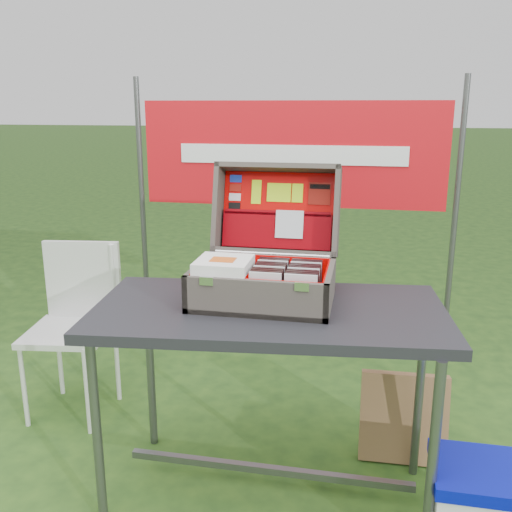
% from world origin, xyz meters
% --- Properties ---
extents(ground, '(80.00, 80.00, 0.00)m').
position_xyz_m(ground, '(0.00, 0.00, 0.00)').
color(ground, '#234419').
rests_on(ground, ground).
extents(table, '(1.37, 0.78, 0.82)m').
position_xyz_m(table, '(0.06, 0.07, 0.41)').
color(table, black).
rests_on(table, ground).
extents(table_top, '(1.37, 0.78, 0.04)m').
position_xyz_m(table_top, '(0.06, 0.07, 0.80)').
color(table_top, black).
rests_on(table_top, ground).
extents(table_leg_fl, '(0.04, 0.04, 0.78)m').
position_xyz_m(table_leg_fl, '(-0.53, -0.20, 0.39)').
color(table_leg_fl, '#59595B').
rests_on(table_leg_fl, ground).
extents(table_leg_fr, '(0.04, 0.04, 0.78)m').
position_xyz_m(table_leg_fr, '(0.66, -0.20, 0.39)').
color(table_leg_fr, '#59595B').
rests_on(table_leg_fr, ground).
extents(table_leg_bl, '(0.04, 0.04, 0.78)m').
position_xyz_m(table_leg_bl, '(-0.53, 0.33, 0.39)').
color(table_leg_bl, '#59595B').
rests_on(table_leg_bl, ground).
extents(table_leg_br, '(0.04, 0.04, 0.78)m').
position_xyz_m(table_leg_br, '(0.66, 0.33, 0.39)').
color(table_leg_br, '#59595B').
rests_on(table_leg_br, ground).
extents(table_brace, '(1.16, 0.03, 0.03)m').
position_xyz_m(table_brace, '(0.06, 0.07, 0.12)').
color(table_brace, '#59595B').
rests_on(table_brace, ground).
extents(suitcase, '(0.53, 0.54, 0.49)m').
position_xyz_m(suitcase, '(0.03, 0.18, 1.06)').
color(suitcase, '#4E4840').
rests_on(suitcase, table).
extents(suitcase_base_bottom, '(0.53, 0.38, 0.02)m').
position_xyz_m(suitcase_base_bottom, '(0.03, 0.12, 0.83)').
color(suitcase_base_bottom, '#4E4840').
rests_on(suitcase_base_bottom, table_top).
extents(suitcase_base_wall_front, '(0.53, 0.02, 0.14)m').
position_xyz_m(suitcase_base_wall_front, '(0.03, -0.06, 0.89)').
color(suitcase_base_wall_front, '#4E4840').
rests_on(suitcase_base_wall_front, table_top).
extents(suitcase_base_wall_back, '(0.53, 0.02, 0.14)m').
position_xyz_m(suitcase_base_wall_back, '(0.03, 0.30, 0.89)').
color(suitcase_base_wall_back, '#4E4840').
rests_on(suitcase_base_wall_back, table_top).
extents(suitcase_base_wall_left, '(0.02, 0.38, 0.14)m').
position_xyz_m(suitcase_base_wall_left, '(-0.22, 0.12, 0.89)').
color(suitcase_base_wall_left, '#4E4840').
rests_on(suitcase_base_wall_left, table_top).
extents(suitcase_base_wall_right, '(0.02, 0.38, 0.14)m').
position_xyz_m(suitcase_base_wall_right, '(0.28, 0.12, 0.89)').
color(suitcase_base_wall_right, '#4E4840').
rests_on(suitcase_base_wall_right, table_top).
extents(suitcase_liner_floor, '(0.49, 0.33, 0.01)m').
position_xyz_m(suitcase_liner_floor, '(0.03, 0.12, 0.84)').
color(suitcase_liner_floor, '#D60600').
rests_on(suitcase_liner_floor, suitcase_base_bottom).
extents(suitcase_latch_left, '(0.05, 0.01, 0.03)m').
position_xyz_m(suitcase_latch_left, '(-0.14, -0.07, 0.95)').
color(suitcase_latch_left, silver).
rests_on(suitcase_latch_left, suitcase_base_wall_front).
extents(suitcase_latch_right, '(0.05, 0.01, 0.03)m').
position_xyz_m(suitcase_latch_right, '(0.20, -0.07, 0.95)').
color(suitcase_latch_right, silver).
rests_on(suitcase_latch_right, suitcase_base_wall_front).
extents(suitcase_hinge, '(0.47, 0.02, 0.02)m').
position_xyz_m(suitcase_hinge, '(0.03, 0.31, 0.96)').
color(suitcase_hinge, silver).
rests_on(suitcase_hinge, suitcase_base_wall_back).
extents(suitcase_lid_back, '(0.53, 0.12, 0.37)m').
position_xyz_m(suitcase_lid_back, '(0.03, 0.49, 1.11)').
color(suitcase_lid_back, '#4E4840').
rests_on(suitcase_lid_back, suitcase_base_wall_back).
extents(suitcase_lid_rim_far, '(0.53, 0.14, 0.06)m').
position_xyz_m(suitcase_lid_rim_far, '(0.03, 0.47, 1.30)').
color(suitcase_lid_rim_far, '#4E4840').
rests_on(suitcase_lid_rim_far, suitcase_lid_back).
extents(suitcase_lid_rim_near, '(0.53, 0.14, 0.06)m').
position_xyz_m(suitcase_lid_rim_near, '(0.03, 0.38, 0.95)').
color(suitcase_lid_rim_near, '#4E4840').
rests_on(suitcase_lid_rim_near, suitcase_lid_back).
extents(suitcase_lid_rim_left, '(0.02, 0.23, 0.40)m').
position_xyz_m(suitcase_lid_rim_left, '(-0.22, 0.43, 1.12)').
color(suitcase_lid_rim_left, '#4E4840').
rests_on(suitcase_lid_rim_left, suitcase_lid_back).
extents(suitcase_lid_rim_right, '(0.02, 0.23, 0.40)m').
position_xyz_m(suitcase_lid_rim_right, '(0.28, 0.43, 1.12)').
color(suitcase_lid_rim_right, '#4E4840').
rests_on(suitcase_lid_rim_right, suitcase_lid_back).
extents(suitcase_lid_liner, '(0.48, 0.09, 0.32)m').
position_xyz_m(suitcase_lid_liner, '(0.03, 0.47, 1.11)').
color(suitcase_lid_liner, '#D60600').
rests_on(suitcase_lid_liner, suitcase_lid_back).
extents(suitcase_liner_wall_front, '(0.49, 0.01, 0.12)m').
position_xyz_m(suitcase_liner_wall_front, '(0.03, -0.04, 0.90)').
color(suitcase_liner_wall_front, '#D60600').
rests_on(suitcase_liner_wall_front, suitcase_base_bottom).
extents(suitcase_liner_wall_back, '(0.49, 0.01, 0.12)m').
position_xyz_m(suitcase_liner_wall_back, '(0.03, 0.29, 0.90)').
color(suitcase_liner_wall_back, '#D60600').
rests_on(suitcase_liner_wall_back, suitcase_base_bottom).
extents(suitcase_liner_wall_left, '(0.01, 0.33, 0.12)m').
position_xyz_m(suitcase_liner_wall_left, '(-0.21, 0.12, 0.90)').
color(suitcase_liner_wall_left, '#D60600').
rests_on(suitcase_liner_wall_left, suitcase_base_bottom).
extents(suitcase_liner_wall_right, '(0.01, 0.33, 0.12)m').
position_xyz_m(suitcase_liner_wall_right, '(0.27, 0.12, 0.90)').
color(suitcase_liner_wall_right, '#D60600').
rests_on(suitcase_liner_wall_right, suitcase_base_bottom).
extents(suitcase_lid_pocket, '(0.47, 0.07, 0.15)m').
position_xyz_m(suitcase_lid_pocket, '(0.03, 0.43, 1.03)').
color(suitcase_lid_pocket, '#750006').
rests_on(suitcase_lid_pocket, suitcase_lid_liner).
extents(suitcase_pocket_edge, '(0.46, 0.02, 0.02)m').
position_xyz_m(suitcase_pocket_edge, '(0.03, 0.44, 1.11)').
color(suitcase_pocket_edge, '#750006').
rests_on(suitcase_pocket_edge, suitcase_lid_pocket).
extents(suitcase_pocket_cd, '(0.12, 0.04, 0.12)m').
position_xyz_m(suitcase_pocket_cd, '(0.09, 0.42, 1.07)').
color(suitcase_pocket_cd, silver).
rests_on(suitcase_pocket_cd, suitcase_lid_pocket).
extents(lid_sticker_cc_a, '(0.05, 0.01, 0.03)m').
position_xyz_m(lid_sticker_cc_a, '(-0.16, 0.50, 1.24)').
color(lid_sticker_cc_a, '#1933B2').
rests_on(lid_sticker_cc_a, suitcase_lid_liner).
extents(lid_sticker_cc_b, '(0.05, 0.01, 0.03)m').
position_xyz_m(lid_sticker_cc_b, '(-0.16, 0.49, 1.20)').
color(lid_sticker_cc_b, '#9A160D').
rests_on(lid_sticker_cc_b, suitcase_lid_liner).
extents(lid_sticker_cc_c, '(0.05, 0.01, 0.03)m').
position_xyz_m(lid_sticker_cc_c, '(-0.16, 0.48, 1.16)').
color(lid_sticker_cc_c, white).
rests_on(lid_sticker_cc_c, suitcase_lid_liner).
extents(lid_sticker_cc_d, '(0.05, 0.01, 0.03)m').
position_xyz_m(lid_sticker_cc_d, '(-0.16, 0.47, 1.13)').
color(lid_sticker_cc_d, black).
rests_on(lid_sticker_cc_d, suitcase_lid_liner).
extents(lid_card_neon_tall, '(0.04, 0.03, 0.10)m').
position_xyz_m(lid_card_neon_tall, '(-0.07, 0.49, 1.19)').
color(lid_card_neon_tall, '#B9E715').
rests_on(lid_card_neon_tall, suitcase_lid_liner).
extents(lid_card_neon_main, '(0.10, 0.02, 0.08)m').
position_xyz_m(lid_card_neon_main, '(0.03, 0.49, 1.19)').
color(lid_card_neon_main, '#B9E715').
rests_on(lid_card_neon_main, suitcase_lid_liner).
extents(lid_card_neon_small, '(0.05, 0.02, 0.08)m').
position_xyz_m(lid_card_neon_small, '(0.11, 0.49, 1.19)').
color(lid_card_neon_small, '#B9E715').
rests_on(lid_card_neon_small, suitcase_lid_liner).
extents(lid_sticker_band, '(0.09, 0.03, 0.09)m').
position_xyz_m(lid_sticker_band, '(0.20, 0.49, 1.19)').
color(lid_sticker_band, '#9A160D').
rests_on(lid_sticker_band, suitcase_lid_liner).
extents(lid_sticker_band_bar, '(0.08, 0.01, 0.02)m').
position_xyz_m(lid_sticker_band_bar, '(0.20, 0.49, 1.22)').
color(lid_sticker_band_bar, black).
rests_on(lid_sticker_band_bar, suitcase_lid_liner).
extents(cd_left_0, '(0.12, 0.01, 0.13)m').
position_xyz_m(cd_left_0, '(0.06, -0.02, 0.91)').
color(cd_left_0, silver).
rests_on(cd_left_0, suitcase_liner_floor).
extents(cd_left_1, '(0.12, 0.01, 0.13)m').
position_xyz_m(cd_left_1, '(0.06, 0.00, 0.91)').
color(cd_left_1, black).
rests_on(cd_left_1, suitcase_liner_floor).
extents(cd_left_2, '(0.12, 0.01, 0.13)m').
position_xyz_m(cd_left_2, '(0.06, 0.02, 0.91)').
color(cd_left_2, black).
rests_on(cd_left_2, suitcase_liner_floor).
extents(cd_left_3, '(0.12, 0.01, 0.13)m').
position_xyz_m(cd_left_3, '(0.06, 0.04, 0.91)').
color(cd_left_3, black).
rests_on(cd_left_3, suitcase_liner_floor).
extents(cd_left_4, '(0.12, 0.01, 0.13)m').
position_xyz_m(cd_left_4, '(0.06, 0.06, 0.91)').
color(cd_left_4, silver).
rests_on(cd_left_4, suitcase_liner_floor).
extents(cd_left_5, '(0.12, 0.01, 0.13)m').
position_xyz_m(cd_left_5, '(0.06, 0.08, 0.91)').
color(cd_left_5, black).
rests_on(cd_left_5, suitcase_liner_floor).
extents(cd_left_6, '(0.12, 0.01, 0.13)m').
position_xyz_m(cd_left_6, '(0.06, 0.10, 0.91)').
color(cd_left_6, black).
rests_on(cd_left_6, suitcase_liner_floor).
extents(cd_left_7, '(0.12, 0.01, 0.13)m').
position_xyz_m(cd_left_7, '(0.06, 0.12, 0.91)').
color(cd_left_7, black).
rests_on(cd_left_7, suitcase_liner_floor).
extents(cd_left_8, '(0.12, 0.01, 0.13)m').
position_xyz_m(cd_left_8, '(0.06, 0.15, 0.91)').
color(cd_left_8, silver).
rests_on(cd_left_8, suitcase_liner_floor).
extents(cd_left_9, '(0.12, 0.01, 0.13)m').
position_xyz_m(cd_left_9, '(0.06, 0.17, 0.91)').
color(cd_left_9, black).
rests_on(cd_left_9, suitcase_liner_floor).
extents(cd_left_10, '(0.12, 0.01, 0.13)m').
position_xyz_m(cd_left_10, '(0.06, 0.19, 0.91)').
color(cd_left_10, black).
rests_on(cd_left_10, suitcase_liner_floor).
extents(cd_right_0, '(0.12, 0.01, 0.13)m').
position_xyz_m(cd_right_0, '(0.19, -0.02, 0.91)').
color(cd_right_0, silver).
rests_on(cd_right_0, suitcase_liner_floor).
extents(cd_right_1, '(0.12, 0.01, 0.13)m').
position_xyz_m(cd_right_1, '(0.19, 0.00, 0.91)').
color(cd_right_1, black).
rests_on(cd_right_1, suitcase_liner_floor).
extents(cd_right_2, '(0.12, 0.01, 0.13)m').
position_xyz_m(cd_right_2, '(0.19, 0.02, 0.91)').
color(cd_right_2, black).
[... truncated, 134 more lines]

